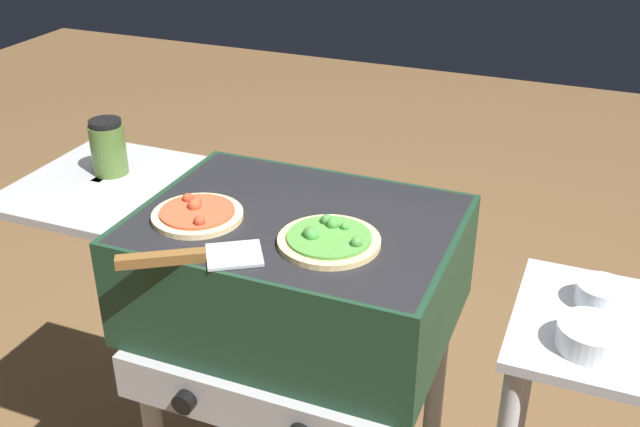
{
  "coord_description": "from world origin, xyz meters",
  "views": [
    {
      "loc": [
        0.54,
        -1.2,
        1.6
      ],
      "look_at": [
        0.05,
        0.0,
        0.92
      ],
      "focal_mm": 42.04,
      "sensor_mm": 36.0,
      "label": 1
    }
  ],
  "objects_px": {
    "grill": "(291,279)",
    "sauce_jar": "(108,147)",
    "topping_bowl_near": "(601,295)",
    "pizza_veggie": "(329,239)",
    "topping_bowl_middle": "(590,338)",
    "pizza_pepperoni": "(197,214)",
    "spatula": "(192,257)"
  },
  "relations": [
    {
      "from": "pizza_veggie",
      "to": "topping_bowl_near",
      "type": "relative_size",
      "value": 2.08
    },
    {
      "from": "grill",
      "to": "topping_bowl_near",
      "type": "relative_size",
      "value": 10.3
    },
    {
      "from": "pizza_veggie",
      "to": "sauce_jar",
      "type": "xyz_separation_m",
      "value": [
        -0.57,
        0.11,
        0.05
      ]
    },
    {
      "from": "topping_bowl_near",
      "to": "pizza_pepperoni",
      "type": "bearing_deg",
      "value": -170.16
    },
    {
      "from": "pizza_pepperoni",
      "to": "topping_bowl_middle",
      "type": "relative_size",
      "value": 1.59
    },
    {
      "from": "grill",
      "to": "topping_bowl_near",
      "type": "height_order",
      "value": "grill"
    },
    {
      "from": "pizza_veggie",
      "to": "pizza_pepperoni",
      "type": "relative_size",
      "value": 1.07
    },
    {
      "from": "grill",
      "to": "topping_bowl_near",
      "type": "bearing_deg",
      "value": 6.01
    },
    {
      "from": "pizza_veggie",
      "to": "spatula",
      "type": "height_order",
      "value": "pizza_veggie"
    },
    {
      "from": "sauce_jar",
      "to": "spatula",
      "type": "relative_size",
      "value": 0.5
    },
    {
      "from": "spatula",
      "to": "topping_bowl_near",
      "type": "height_order",
      "value": "spatula"
    },
    {
      "from": "sauce_jar",
      "to": "topping_bowl_middle",
      "type": "xyz_separation_m",
      "value": [
        1.05,
        -0.12,
        -0.13
      ]
    },
    {
      "from": "sauce_jar",
      "to": "spatula",
      "type": "xyz_separation_m",
      "value": [
        0.36,
        -0.26,
        -0.05
      ]
    },
    {
      "from": "grill",
      "to": "topping_bowl_middle",
      "type": "xyz_separation_m",
      "value": [
        0.59,
        -0.08,
        0.07
      ]
    },
    {
      "from": "pizza_pepperoni",
      "to": "spatula",
      "type": "relative_size",
      "value": 0.73
    },
    {
      "from": "topping_bowl_middle",
      "to": "pizza_pepperoni",
      "type": "bearing_deg",
      "value": 179.49
    },
    {
      "from": "sauce_jar",
      "to": "pizza_veggie",
      "type": "bearing_deg",
      "value": -11.21
    },
    {
      "from": "pizza_veggie",
      "to": "spatula",
      "type": "distance_m",
      "value": 0.25
    },
    {
      "from": "sauce_jar",
      "to": "topping_bowl_middle",
      "type": "relative_size",
      "value": 1.09
    },
    {
      "from": "sauce_jar",
      "to": "spatula",
      "type": "height_order",
      "value": "sauce_jar"
    },
    {
      "from": "pizza_veggie",
      "to": "spatula",
      "type": "relative_size",
      "value": 0.78
    },
    {
      "from": "sauce_jar",
      "to": "topping_bowl_near",
      "type": "xyz_separation_m",
      "value": [
        1.06,
        0.02,
        -0.13
      ]
    },
    {
      "from": "grill",
      "to": "pizza_veggie",
      "type": "distance_m",
      "value": 0.2
    },
    {
      "from": "topping_bowl_near",
      "to": "topping_bowl_middle",
      "type": "xyz_separation_m",
      "value": [
        -0.01,
        -0.14,
        0.0
      ]
    },
    {
      "from": "spatula",
      "to": "topping_bowl_middle",
      "type": "distance_m",
      "value": 0.7
    },
    {
      "from": "grill",
      "to": "pizza_veggie",
      "type": "xyz_separation_m",
      "value": [
        0.11,
        -0.07,
        0.15
      ]
    },
    {
      "from": "topping_bowl_near",
      "to": "sauce_jar",
      "type": "bearing_deg",
      "value": -179.08
    },
    {
      "from": "pizza_veggie",
      "to": "topping_bowl_middle",
      "type": "relative_size",
      "value": 1.69
    },
    {
      "from": "sauce_jar",
      "to": "topping_bowl_middle",
      "type": "bearing_deg",
      "value": -6.69
    },
    {
      "from": "spatula",
      "to": "topping_bowl_middle",
      "type": "bearing_deg",
      "value": 11.49
    },
    {
      "from": "pizza_pepperoni",
      "to": "topping_bowl_middle",
      "type": "height_order",
      "value": "pizza_pepperoni"
    },
    {
      "from": "grill",
      "to": "sauce_jar",
      "type": "distance_m",
      "value": 0.51
    }
  ]
}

